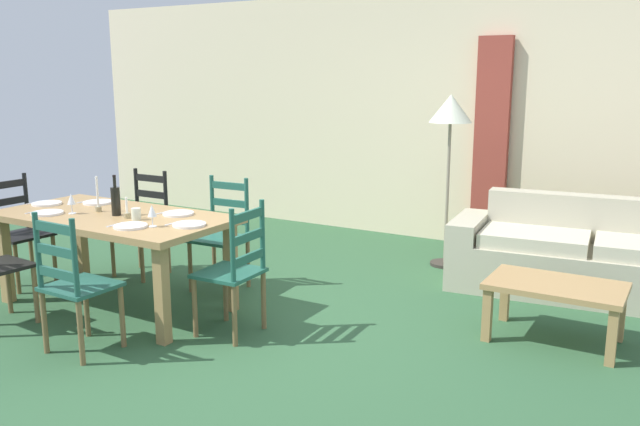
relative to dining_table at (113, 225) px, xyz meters
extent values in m
cube|color=#2E5735|center=(1.27, 0.12, -0.67)|extent=(9.60, 9.60, 0.02)
cube|color=beige|center=(1.27, 3.42, 0.69)|extent=(9.60, 0.16, 2.70)
cube|color=#993C30|center=(2.02, 3.28, 0.44)|extent=(0.35, 0.08, 2.20)
cube|color=#A7814F|center=(0.00, 0.00, 0.06)|extent=(1.90, 0.96, 0.05)
cube|color=#A7814F|center=(-0.85, -0.38, -0.31)|extent=(0.08, 0.08, 0.70)
cube|color=#A7814F|center=(0.85, -0.38, -0.31)|extent=(0.08, 0.08, 0.70)
cube|color=#A7814F|center=(-0.85, 0.38, -0.31)|extent=(0.08, 0.08, 0.70)
cube|color=#A7814F|center=(0.85, 0.38, -0.31)|extent=(0.08, 0.08, 0.70)
cylinder|color=brown|center=(-0.60, -0.54, -0.45)|extent=(0.04, 0.04, 0.43)
cylinder|color=brown|center=(-0.24, -0.56, -0.45)|extent=(0.04, 0.04, 0.43)
cube|color=#225647|center=(0.47, -0.73, -0.22)|extent=(0.43, 0.41, 0.03)
cylinder|color=brown|center=(0.29, -0.55, -0.45)|extent=(0.04, 0.04, 0.43)
cylinder|color=brown|center=(0.65, -0.56, -0.45)|extent=(0.04, 0.04, 0.43)
cylinder|color=brown|center=(0.28, -0.89, -0.45)|extent=(0.04, 0.04, 0.43)
cylinder|color=brown|center=(0.64, -0.90, -0.45)|extent=(0.04, 0.04, 0.43)
cylinder|color=#225647|center=(0.28, -0.89, 0.05)|extent=(0.04, 0.04, 0.50)
cylinder|color=#225647|center=(0.64, -0.90, 0.05)|extent=(0.04, 0.04, 0.50)
cube|color=#225647|center=(0.46, -0.90, -0.08)|extent=(0.38, 0.03, 0.06)
cube|color=#225647|center=(0.46, -0.90, 0.07)|extent=(0.38, 0.03, 0.06)
cube|color=#225647|center=(0.46, -0.90, 0.22)|extent=(0.38, 0.03, 0.06)
cube|color=black|center=(-0.45, 0.71, -0.22)|extent=(0.43, 0.41, 0.03)
cylinder|color=brown|center=(-0.27, 0.54, -0.45)|extent=(0.04, 0.04, 0.43)
cylinder|color=brown|center=(-0.63, 0.53, -0.45)|extent=(0.04, 0.04, 0.43)
cylinder|color=brown|center=(-0.27, 0.88, -0.45)|extent=(0.04, 0.04, 0.43)
cylinder|color=brown|center=(-0.63, 0.87, -0.45)|extent=(0.04, 0.04, 0.43)
cylinder|color=black|center=(-0.27, 0.88, 0.05)|extent=(0.04, 0.04, 0.50)
cylinder|color=black|center=(-0.63, 0.87, 0.05)|extent=(0.04, 0.04, 0.50)
cube|color=black|center=(-0.45, 0.88, -0.08)|extent=(0.38, 0.03, 0.06)
cube|color=black|center=(-0.45, 0.88, 0.07)|extent=(0.38, 0.03, 0.06)
cube|color=black|center=(-0.45, 0.88, 0.22)|extent=(0.38, 0.03, 0.06)
cube|color=#225D4C|center=(0.44, 0.74, -0.22)|extent=(0.44, 0.42, 0.03)
cylinder|color=brown|center=(0.63, 0.58, -0.45)|extent=(0.04, 0.04, 0.43)
cylinder|color=brown|center=(0.27, 0.56, -0.45)|extent=(0.04, 0.04, 0.43)
cylinder|color=brown|center=(0.61, 0.92, -0.45)|extent=(0.04, 0.04, 0.43)
cylinder|color=brown|center=(0.25, 0.90, -0.45)|extent=(0.04, 0.04, 0.43)
cylinder|color=#225D4C|center=(0.61, 0.92, 0.05)|extent=(0.04, 0.04, 0.50)
cylinder|color=#225D4C|center=(0.25, 0.90, 0.05)|extent=(0.04, 0.04, 0.50)
cube|color=#225D4C|center=(0.43, 0.91, -0.08)|extent=(0.38, 0.04, 0.06)
cube|color=#225D4C|center=(0.43, 0.91, 0.07)|extent=(0.38, 0.04, 0.06)
cube|color=#225D4C|center=(0.43, 0.91, 0.22)|extent=(0.38, 0.04, 0.06)
cube|color=black|center=(-1.11, -0.02, -0.22)|extent=(0.42, 0.44, 0.03)
cylinder|color=brown|center=(-0.93, 0.15, -0.45)|extent=(0.04, 0.04, 0.43)
cylinder|color=brown|center=(-0.95, -0.21, -0.45)|extent=(0.04, 0.04, 0.43)
cylinder|color=brown|center=(-1.27, 0.16, -0.45)|extent=(0.04, 0.04, 0.43)
cylinder|color=black|center=(-1.27, 0.16, 0.05)|extent=(0.04, 0.04, 0.50)
cube|color=black|center=(-1.28, -0.02, -0.08)|extent=(0.04, 0.38, 0.06)
cube|color=black|center=(-1.28, -0.02, 0.07)|extent=(0.04, 0.38, 0.06)
cube|color=black|center=(-1.28, -0.02, 0.22)|extent=(0.04, 0.38, 0.06)
cube|color=#215A48|center=(1.13, 0.00, -0.22)|extent=(0.41, 0.43, 0.03)
cylinder|color=brown|center=(0.96, -0.18, -0.45)|extent=(0.04, 0.04, 0.43)
cylinder|color=brown|center=(0.95, 0.18, -0.45)|extent=(0.04, 0.04, 0.43)
cylinder|color=brown|center=(1.30, -0.17, -0.45)|extent=(0.04, 0.04, 0.43)
cylinder|color=brown|center=(1.29, 0.19, -0.45)|extent=(0.04, 0.04, 0.43)
cylinder|color=#215A48|center=(1.30, -0.17, 0.05)|extent=(0.04, 0.04, 0.50)
cylinder|color=#215A48|center=(1.29, 0.19, 0.05)|extent=(0.04, 0.04, 0.50)
cube|color=#215A48|center=(1.30, 0.01, -0.08)|extent=(0.04, 0.38, 0.06)
cube|color=#215A48|center=(1.30, 0.01, 0.07)|extent=(0.04, 0.38, 0.06)
cube|color=#215A48|center=(1.30, 0.01, 0.22)|extent=(0.04, 0.38, 0.06)
cylinder|color=white|center=(-0.45, -0.25, 0.10)|extent=(0.24, 0.24, 0.02)
cube|color=silver|center=(-0.60, -0.25, 0.09)|extent=(0.02, 0.17, 0.01)
cylinder|color=white|center=(0.45, -0.25, 0.10)|extent=(0.24, 0.24, 0.02)
cube|color=silver|center=(0.30, -0.25, 0.09)|extent=(0.02, 0.17, 0.01)
cylinder|color=white|center=(-0.45, 0.25, 0.10)|extent=(0.24, 0.24, 0.02)
cube|color=silver|center=(-0.60, 0.25, 0.09)|extent=(0.02, 0.17, 0.01)
cylinder|color=white|center=(0.45, 0.25, 0.10)|extent=(0.24, 0.24, 0.02)
cube|color=silver|center=(0.30, 0.25, 0.09)|extent=(0.02, 0.17, 0.01)
cylinder|color=white|center=(-0.78, 0.00, 0.10)|extent=(0.24, 0.24, 0.02)
cube|color=silver|center=(-0.93, 0.00, 0.09)|extent=(0.02, 0.17, 0.01)
cylinder|color=white|center=(0.78, 0.00, 0.10)|extent=(0.24, 0.24, 0.02)
cube|color=silver|center=(0.63, 0.00, 0.09)|extent=(0.02, 0.17, 0.01)
cylinder|color=black|center=(0.05, -0.01, 0.20)|extent=(0.07, 0.07, 0.22)
cylinder|color=black|center=(0.05, -0.01, 0.35)|extent=(0.02, 0.02, 0.08)
cylinder|color=black|center=(0.05, -0.01, 0.39)|extent=(0.03, 0.03, 0.02)
cylinder|color=white|center=(-0.29, -0.14, 0.09)|extent=(0.06, 0.06, 0.01)
cylinder|color=white|center=(-0.29, -0.14, 0.13)|extent=(0.01, 0.01, 0.07)
cone|color=white|center=(-0.29, -0.14, 0.21)|extent=(0.06, 0.06, 0.08)
cylinder|color=white|center=(0.58, -0.16, 0.09)|extent=(0.06, 0.06, 0.01)
cylinder|color=white|center=(0.58, -0.16, 0.13)|extent=(0.01, 0.01, 0.07)
cone|color=white|center=(0.58, -0.16, 0.21)|extent=(0.06, 0.06, 0.08)
cylinder|color=beige|center=(0.30, -0.05, 0.13)|extent=(0.07, 0.07, 0.09)
cylinder|color=#998C66|center=(-0.18, 0.02, 0.11)|extent=(0.05, 0.05, 0.04)
cylinder|color=white|center=(-0.18, 0.02, 0.25)|extent=(0.02, 0.02, 0.24)
cylinder|color=#998C66|center=(0.20, -0.04, 0.11)|extent=(0.05, 0.05, 0.04)
cylinder|color=white|center=(0.20, -0.04, 0.19)|extent=(0.02, 0.02, 0.12)
cube|color=#B7B095|center=(3.22, 2.17, -0.46)|extent=(1.87, 0.98, 0.40)
cube|color=#B7B095|center=(3.19, 2.47, -0.26)|extent=(1.81, 0.38, 0.80)
cube|color=#B7B095|center=(2.20, 2.07, -0.37)|extent=(0.32, 0.82, 0.58)
cube|color=beige|center=(2.78, 2.07, -0.20)|extent=(0.92, 0.72, 0.12)
cube|color=#A7814F|center=(3.16, 1.02, -0.26)|extent=(0.90, 0.56, 0.04)
cube|color=#A7814F|center=(2.76, 0.79, -0.47)|extent=(0.06, 0.06, 0.38)
cube|color=#A7814F|center=(3.56, 0.79, -0.47)|extent=(0.06, 0.06, 0.38)
cube|color=#A7814F|center=(2.76, 1.25, -0.47)|extent=(0.06, 0.06, 0.38)
cube|color=#A7814F|center=(3.56, 1.25, -0.47)|extent=(0.06, 0.06, 0.38)
cylinder|color=#332D28|center=(1.87, 2.42, -0.65)|extent=(0.28, 0.28, 0.03)
cylinder|color=gray|center=(1.87, 2.42, 0.04)|extent=(0.03, 0.03, 1.35)
cone|color=beige|center=(1.87, 2.42, 0.85)|extent=(0.40, 0.40, 0.26)
camera|label=1|loc=(3.94, -3.54, 1.17)|focal=37.15mm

